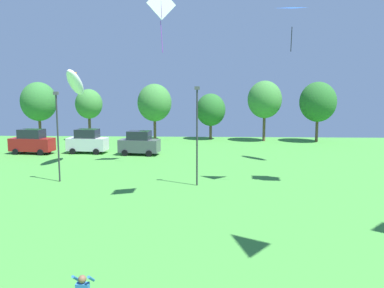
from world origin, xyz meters
name	(u,v)px	position (x,y,z in m)	size (l,w,h in m)	color
kite_flying_2	(75,83)	(-11.04, 38.00, 7.36)	(1.46, 4.86, 2.87)	white
kite_flying_3	(293,19)	(6.13, 29.96, 11.34)	(1.67, 1.28, 2.26)	blue
kite_flying_8	(161,6)	(-3.40, 38.06, 13.80)	(2.39, 1.26, 5.39)	white
parked_car_leftmost	(32,142)	(-17.96, 44.14, 1.27)	(4.68, 2.32, 2.61)	maroon
parked_car_second_from_left	(87,141)	(-12.24, 44.83, 1.25)	(4.24, 2.34, 2.58)	silver
parked_car_third_from_left	(139,143)	(-6.52, 43.94, 1.22)	(4.30, 2.46, 2.51)	#4C5156
light_post_0	(58,132)	(-10.37, 31.59, 3.72)	(0.36, 0.20, 6.64)	#2D2D33
light_post_1	(197,131)	(-0.13, 30.81, 3.91)	(0.36, 0.20, 7.01)	#2D2D33
treeline_tree_0	(39,102)	(-21.67, 55.09, 5.13)	(4.63, 4.63, 7.69)	brown
treeline_tree_1	(89,104)	(-15.10, 55.36, 4.81)	(3.52, 3.52, 6.78)	brown
treeline_tree_2	(155,103)	(-6.54, 56.26, 4.97)	(4.51, 4.51, 7.46)	brown
treeline_tree_3	(211,110)	(0.91, 57.27, 3.99)	(3.96, 3.96, 6.18)	brown
treeline_tree_4	(265,100)	(7.89, 55.75, 5.41)	(4.41, 4.41, 7.85)	brown
treeline_tree_5	(318,102)	(14.58, 55.20, 5.14)	(4.64, 4.64, 7.70)	brown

